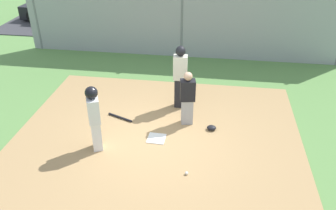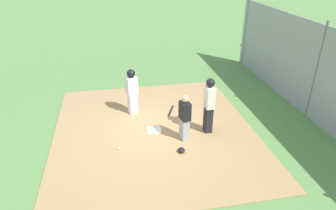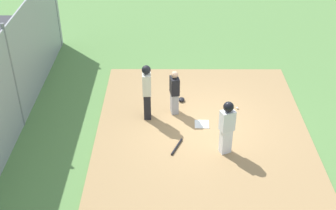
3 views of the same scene
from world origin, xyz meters
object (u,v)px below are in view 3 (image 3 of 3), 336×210
(catcher, at_px, (174,92))
(runner, at_px, (227,124))
(baseball_bat, at_px, (177,147))
(catcher_mask, at_px, (181,100))
(home_plate, at_px, (202,124))
(baseball, at_px, (237,108))
(umpire, at_px, (147,91))

(catcher, relative_size, runner, 0.90)
(catcher, bearing_deg, baseball_bat, -98.81)
(catcher_mask, bearing_deg, home_plate, 23.95)
(catcher_mask, distance_m, baseball, 1.87)
(umpire, xyz_separation_m, baseball_bat, (1.54, 0.90, -0.95))
(umpire, bearing_deg, catcher, 16.05)
(umpire, xyz_separation_m, catcher_mask, (-0.96, 1.09, -0.92))
(home_plate, bearing_deg, baseball, 126.07)
(runner, height_order, baseball, runner)
(runner, bearing_deg, baseball, -38.92)
(catcher, distance_m, runner, 2.46)
(catcher, distance_m, baseball_bat, 1.97)
(catcher, relative_size, umpire, 0.81)
(home_plate, relative_size, umpire, 0.24)
(catcher, distance_m, catcher_mask, 1.00)
(home_plate, relative_size, baseball_bat, 0.56)
(home_plate, height_order, umpire, umpire)
(baseball_bat, xyz_separation_m, catcher_mask, (-2.50, 0.19, 0.03))
(baseball, bearing_deg, catcher_mask, -104.67)
(umpire, height_order, runner, umpire)
(umpire, xyz_separation_m, baseball, (-0.49, 2.90, -0.94))
(catcher, xyz_separation_m, baseball, (-0.20, 2.05, -0.73))
(umpire, bearing_deg, baseball_bat, -62.62)
(home_plate, height_order, catcher_mask, catcher_mask)
(baseball_bat, distance_m, catcher_mask, 2.51)
(umpire, distance_m, baseball, 3.08)
(runner, bearing_deg, umpire, 29.97)
(runner, height_order, baseball_bat, runner)
(home_plate, xyz_separation_m, baseball, (-0.88, 1.21, 0.03))
(umpire, distance_m, runner, 2.84)
(baseball, bearing_deg, home_plate, -53.93)
(baseball_bat, relative_size, baseball, 10.57)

